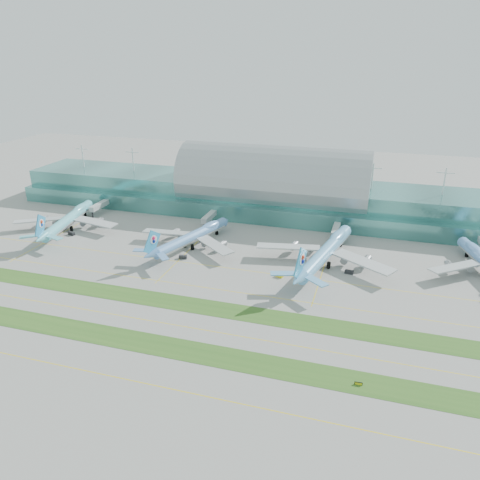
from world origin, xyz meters
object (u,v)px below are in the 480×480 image
(terminal, at_px, (273,191))
(airliner_a, at_px, (69,219))
(taxiway_sign_east, at_px, (358,384))
(airliner_c, at_px, (326,251))
(airliner_b, at_px, (193,236))

(terminal, relative_size, airliner_a, 4.80)
(airliner_a, xyz_separation_m, taxiway_sign_east, (172.71, -93.69, -5.52))
(airliner_a, distance_m, airliner_c, 151.15)
(airliner_a, bearing_deg, airliner_b, -13.83)
(airliner_c, bearing_deg, terminal, 133.19)
(airliner_b, distance_m, taxiway_sign_east, 128.96)
(terminal, xyz_separation_m, airliner_c, (42.89, -69.68, -7.46))
(terminal, relative_size, taxiway_sign_east, 134.96)
(airliner_b, bearing_deg, taxiway_sign_east, -26.61)
(terminal, distance_m, airliner_b, 74.29)
(airliner_a, distance_m, taxiway_sign_east, 196.56)
(terminal, bearing_deg, airliner_c, -58.38)
(taxiway_sign_east, bearing_deg, terminal, 110.26)
(airliner_b, bearing_deg, terminal, 85.17)
(terminal, distance_m, airliner_a, 126.05)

